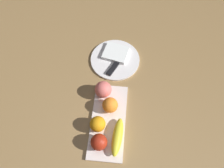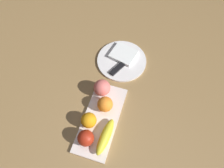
{
  "view_description": "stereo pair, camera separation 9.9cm",
  "coord_description": "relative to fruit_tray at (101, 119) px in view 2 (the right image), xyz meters",
  "views": [
    {
      "loc": [
        -0.27,
        -0.06,
        0.91
      ],
      "look_at": [
        0.2,
        -0.01,
        0.04
      ],
      "focal_mm": 35.6,
      "sensor_mm": 36.0,
      "label": 1
    },
    {
      "loc": [
        -0.25,
        -0.15,
        0.91
      ],
      "look_at": [
        0.2,
        -0.01,
        0.04
      ],
      "focal_mm": 35.6,
      "sensor_mm": 36.0,
      "label": 2
    }
  ],
  "objects": [
    {
      "name": "orange_near_apple",
      "position": [
        0.06,
        -0.0,
        0.04
      ],
      "size": [
        0.07,
        0.07,
        0.07
      ],
      "primitive_type": "sphere",
      "color": "orange",
      "rests_on": "fruit_tray"
    },
    {
      "name": "knife",
      "position": [
        0.28,
        -0.0,
        0.01
      ],
      "size": [
        0.17,
        0.1,
        0.01
      ],
      "rotation": [
        0.0,
        0.0,
        -0.46
      ],
      "color": "silver",
      "rests_on": "dinner_plate"
    },
    {
      "name": "orange_near_banana",
      "position": [
        -0.03,
        0.04,
        0.04
      ],
      "size": [
        0.07,
        0.07,
        0.07
      ],
      "primitive_type": "sphere",
      "color": "orange",
      "rests_on": "fruit_tray"
    },
    {
      "name": "ground_plane",
      "position": [
        -0.04,
        0.01,
        -0.01
      ],
      "size": [
        2.4,
        2.4,
        0.0
      ],
      "primitive_type": "plane",
      "color": "olive"
    },
    {
      "name": "apple",
      "position": [
        -0.1,
        0.03,
        0.04
      ],
      "size": [
        0.07,
        0.07,
        0.07
      ],
      "primitive_type": "sphere",
      "color": "#A92715",
      "rests_on": "fruit_tray"
    },
    {
      "name": "folded_napkin",
      "position": [
        0.35,
        0.0,
        0.01
      ],
      "size": [
        0.13,
        0.14,
        0.02
      ],
      "primitive_type": "cube",
      "rotation": [
        0.0,
        0.0,
        -0.23
      ],
      "color": "white",
      "rests_on": "dinner_plate"
    },
    {
      "name": "banana",
      "position": [
        -0.07,
        -0.04,
        0.03
      ],
      "size": [
        0.16,
        0.05,
        0.04
      ],
      "primitive_type": "ellipsoid",
      "rotation": [
        0.0,
        0.0,
        3.06
      ],
      "color": "yellow",
      "rests_on": "fruit_tray"
    },
    {
      "name": "fruit_tray",
      "position": [
        0.0,
        0.0,
        0.0
      ],
      "size": [
        0.34,
        0.14,
        0.01
      ],
      "primitive_type": "cube",
      "color": "white",
      "rests_on": "ground_plane"
    },
    {
      "name": "peach",
      "position": [
        0.13,
        0.04,
        0.04
      ],
      "size": [
        0.07,
        0.07,
        0.07
      ],
      "primitive_type": "sphere",
      "color": "#E66C65",
      "rests_on": "fruit_tray"
    },
    {
      "name": "dinner_plate",
      "position": [
        0.32,
        0.0,
        -0.0
      ],
      "size": [
        0.24,
        0.24,
        0.01
      ],
      "primitive_type": "cylinder",
      "color": "white",
      "rests_on": "ground_plane"
    }
  ]
}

